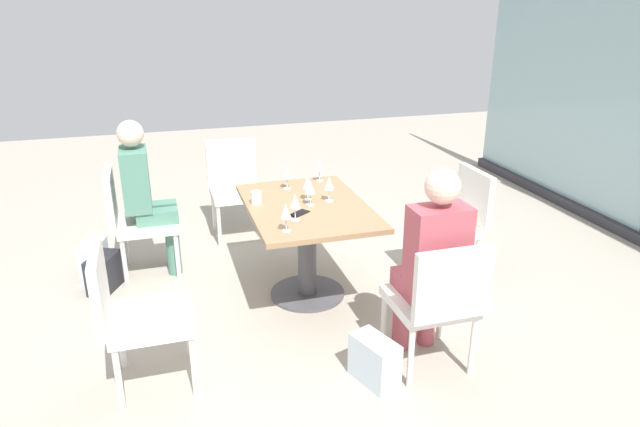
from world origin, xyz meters
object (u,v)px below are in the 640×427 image
object	(u,v)px
chair_front_right	(132,310)
cell_phone_on_table	(299,213)
person_far_right	(432,258)
wine_glass_5	(286,212)
wine_glass_3	(319,165)
wine_glass_4	(287,172)
chair_far_right	(438,298)
wine_glass_0	(329,184)
coffee_cup	(256,197)
handbag_0	(94,259)
wine_glass_1	(310,187)
wine_glass_6	(308,183)
person_front_left	(145,191)
dining_table_main	(307,230)
chair_near_window	(456,217)
handbag_1	(375,361)
chair_front_left	(134,216)
wine_glass_2	(295,202)
chair_side_end	(235,182)
handbag_2	(104,273)

from	to	relation	value
chair_front_right	cell_phone_on_table	distance (m)	1.28
chair_front_right	person_far_right	world-z (taller)	person_far_right
wine_glass_5	person_far_right	bearing A→B (deg)	52.23
chair_front_right	wine_glass_3	distance (m)	1.96
wine_glass_3	wine_glass_4	bearing A→B (deg)	-68.33
chair_far_right	wine_glass_0	bearing A→B (deg)	-165.06
wine_glass_4	coffee_cup	xyz separation A→B (m)	(0.26, -0.29, -0.09)
wine_glass_3	handbag_0	world-z (taller)	wine_glass_3
chair_far_right	wine_glass_1	world-z (taller)	wine_glass_1
wine_glass_6	cell_phone_on_table	size ratio (longest dim) A/B	1.28
wine_glass_5	person_front_left	bearing A→B (deg)	-144.20
dining_table_main	wine_glass_1	bearing A→B (deg)	53.94
person_far_right	wine_glass_4	world-z (taller)	person_far_right
chair_near_window	wine_glass_0	size ratio (longest dim) A/B	4.70
person_front_left	coffee_cup	bearing A→B (deg)	51.17
person_far_right	wine_glass_0	distance (m)	1.08
person_front_left	handbag_1	world-z (taller)	person_front_left
chair_front_left	person_far_right	size ratio (longest dim) A/B	0.69
dining_table_main	wine_glass_5	xyz separation A→B (m)	(0.44, -0.25, 0.33)
person_front_left	wine_glass_2	bearing A→B (deg)	43.29
handbag_0	chair_front_left	bearing A→B (deg)	92.19
dining_table_main	person_front_left	bearing A→B (deg)	-123.93
chair_near_window	wine_glass_2	bearing A→B (deg)	-78.88
chair_far_right	chair_near_window	xyz separation A→B (m)	(-1.11, 0.74, 0.00)
person_front_left	wine_glass_2	size ratio (longest dim) A/B	6.81
coffee_cup	wine_glass_2	bearing A→B (deg)	25.30
wine_glass_0	chair_side_end	bearing A→B (deg)	-160.05
chair_front_left	person_front_left	size ratio (longest dim) A/B	0.69
handbag_1	handbag_0	bearing A→B (deg)	-158.56
wine_glass_3	wine_glass_0	bearing A→B (deg)	-8.40
dining_table_main	wine_glass_5	bearing A→B (deg)	-30.22
chair_near_window	handbag_0	world-z (taller)	chair_near_window
chair_near_window	handbag_2	size ratio (longest dim) A/B	2.90
wine_glass_3	coffee_cup	xyz separation A→B (m)	(0.38, -0.59, -0.09)
dining_table_main	wine_glass_0	world-z (taller)	wine_glass_0
wine_glass_5	chair_front_right	bearing A→B (deg)	-72.26
wine_glass_2	wine_glass_4	xyz separation A→B (m)	(-0.65, 0.10, 0.00)
chair_near_window	wine_glass_2	distance (m)	1.44
chair_near_window	handbag_0	xyz separation A→B (m)	(-0.81, -2.78, -0.36)
wine_glass_6	handbag_2	size ratio (longest dim) A/B	0.62
wine_glass_0	wine_glass_2	world-z (taller)	same
chair_front_right	handbag_2	bearing A→B (deg)	-168.59
chair_side_end	handbag_1	size ratio (longest dim) A/B	2.90
wine_glass_6	handbag_1	xyz separation A→B (m)	(1.20, 0.07, -0.72)
chair_side_end	handbag_1	distance (m)	2.56
chair_far_right	wine_glass_4	xyz separation A→B (m)	(-1.50, -0.53, 0.37)
chair_side_end	cell_phone_on_table	xyz separation A→B (m)	(1.55, 0.22, 0.24)
wine_glass_1	wine_glass_5	xyz separation A→B (m)	(0.42, -0.28, 0.00)
wine_glass_3	wine_glass_1	bearing A→B (deg)	-23.25
wine_glass_5	handbag_0	world-z (taller)	wine_glass_5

